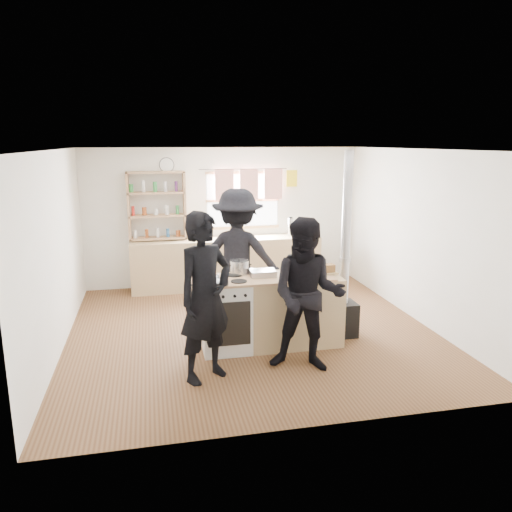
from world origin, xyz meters
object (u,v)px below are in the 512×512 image
at_px(stockpot_counter, 306,265).
at_px(flue_heater, 344,289).
at_px(skillet_greens, 217,282).
at_px(roast_tray, 263,273).
at_px(person_near_right, 307,296).
at_px(thermos, 290,227).
at_px(cooking_island, 271,311).
at_px(person_far, 238,257).
at_px(bread_board, 326,270).
at_px(stockpot_stove, 239,267).
at_px(person_near_left, 205,298).

bearing_deg(stockpot_counter, flue_heater, 5.13).
height_order(skillet_greens, stockpot_counter, stockpot_counter).
relative_size(roast_tray, person_near_right, 0.19).
distance_m(thermos, cooking_island, 3.02).
bearing_deg(person_far, bread_board, 153.54).
relative_size(skillet_greens, person_near_right, 0.17).
xyz_separation_m(thermos, person_far, (-1.31, -1.82, -0.09)).
xyz_separation_m(roast_tray, flue_heater, (1.14, 0.08, -0.32)).
bearing_deg(stockpot_counter, skillet_greens, -165.90).
bearing_deg(person_far, cooking_island, 123.15).
height_order(stockpot_stove, person_far, person_far).
distance_m(stockpot_stove, person_far, 0.74).
distance_m(stockpot_stove, flue_heater, 1.46).
xyz_separation_m(bread_board, flue_heater, (0.32, 0.14, -0.32)).
bearing_deg(roast_tray, person_near_right, -67.20).
bearing_deg(flue_heater, bread_board, -156.05).
xyz_separation_m(skillet_greens, flue_heater, (1.76, 0.35, -0.30)).
bearing_deg(person_far, roast_tray, 117.96).
bearing_deg(stockpot_stove, skillet_greens, -128.54).
distance_m(stockpot_stove, bread_board, 1.12).
xyz_separation_m(cooking_island, skillet_greens, (-0.72, -0.22, 0.49)).
xyz_separation_m(cooking_island, roast_tray, (-0.10, 0.05, 0.51)).
bearing_deg(bread_board, flue_heater, 23.95).
relative_size(roast_tray, stockpot_counter, 1.14).
height_order(cooking_island, bread_board, bread_board).
height_order(bread_board, person_far, person_far).
bearing_deg(cooking_island, skillet_greens, -163.02).
xyz_separation_m(roast_tray, person_near_left, (-0.82, -0.80, -0.03)).
height_order(stockpot_counter, person_near_left, person_near_left).
height_order(roast_tray, person_far, person_far).
xyz_separation_m(flue_heater, person_far, (-1.30, 0.82, 0.32)).
bearing_deg(person_far, stockpot_stove, 99.27).
bearing_deg(stockpot_stove, bread_board, -11.67).
height_order(flue_heater, person_far, flue_heater).
bearing_deg(person_near_right, bread_board, 79.15).
height_order(cooking_island, skillet_greens, skillet_greens).
distance_m(stockpot_counter, person_near_left, 1.63).
bearing_deg(bread_board, person_far, 135.74).
distance_m(thermos, flue_heater, 2.67).
xyz_separation_m(cooking_island, stockpot_counter, (0.48, 0.08, 0.56)).
distance_m(roast_tray, bread_board, 0.83).
xyz_separation_m(thermos, stockpot_counter, (-0.57, -2.69, -0.04)).
bearing_deg(stockpot_counter, roast_tray, -177.12).
distance_m(skillet_greens, stockpot_stove, 0.56).
height_order(roast_tray, stockpot_counter, stockpot_counter).
bearing_deg(person_near_right, flue_heater, 70.08).
height_order(skillet_greens, stockpot_stove, stockpot_stove).
height_order(flue_heater, person_near_left, flue_heater).
relative_size(thermos, flue_heater, 0.13).
bearing_deg(person_near_left, skillet_greens, 35.97).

